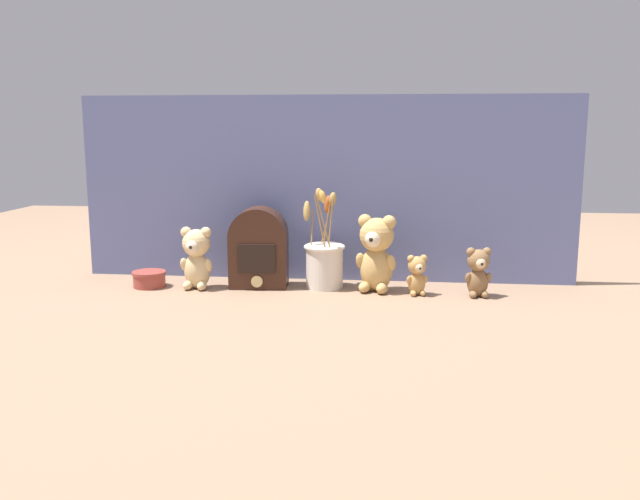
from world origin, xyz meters
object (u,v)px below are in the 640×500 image
at_px(teddy_bear_large, 376,252).
at_px(vintage_radio, 259,248).
at_px(teddy_bear_tiny, 417,274).
at_px(flower_vase, 324,261).
at_px(teddy_bear_medium, 196,257).
at_px(teddy_bear_small, 478,271).
at_px(decorative_tin_tall, 149,279).

relative_size(teddy_bear_large, vintage_radio, 0.94).
distance_m(teddy_bear_tiny, flower_vase, 0.28).
distance_m(teddy_bear_large, teddy_bear_medium, 0.54).
bearing_deg(teddy_bear_small, teddy_bear_large, 173.41).
distance_m(flower_vase, decorative_tin_tall, 0.54).
height_order(teddy_bear_large, teddy_bear_small, teddy_bear_large).
height_order(teddy_bear_large, flower_vase, flower_vase).
bearing_deg(decorative_tin_tall, teddy_bear_small, -0.58).
xyz_separation_m(teddy_bear_large, vintage_radio, (-0.36, 0.02, -0.00)).
xyz_separation_m(teddy_bear_small, flower_vase, (-0.45, 0.06, 0.01)).
relative_size(teddy_bear_large, flower_vase, 0.74).
distance_m(teddy_bear_small, decorative_tin_tall, 0.98).
height_order(flower_vase, decorative_tin_tall, flower_vase).
xyz_separation_m(teddy_bear_large, flower_vase, (-0.16, 0.03, -0.04)).
height_order(teddy_bear_small, decorative_tin_tall, teddy_bear_small).
xyz_separation_m(teddy_bear_small, teddy_bear_tiny, (-0.17, -0.00, -0.01)).
height_order(teddy_bear_small, vintage_radio, vintage_radio).
height_order(teddy_bear_medium, vintage_radio, vintage_radio).
bearing_deg(teddy_bear_large, flower_vase, 169.95).
height_order(teddy_bear_large, teddy_bear_medium, teddy_bear_large).
bearing_deg(decorative_tin_tall, teddy_bear_tiny, -0.73).
relative_size(flower_vase, vintage_radio, 1.27).
xyz_separation_m(flower_vase, decorative_tin_tall, (-0.53, -0.05, -0.06)).
bearing_deg(vintage_radio, decorative_tin_tall, -172.00).
bearing_deg(decorative_tin_tall, teddy_bear_medium, -0.31).
distance_m(teddy_bear_medium, teddy_bear_tiny, 0.66).
relative_size(teddy_bear_medium, teddy_bear_tiny, 1.58).
relative_size(flower_vase, decorative_tin_tall, 3.03).
relative_size(teddy_bear_medium, vintage_radio, 0.77).
bearing_deg(vintage_radio, teddy_bear_large, -3.65).
height_order(teddy_bear_medium, decorative_tin_tall, teddy_bear_medium).
distance_m(teddy_bear_large, vintage_radio, 0.36).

